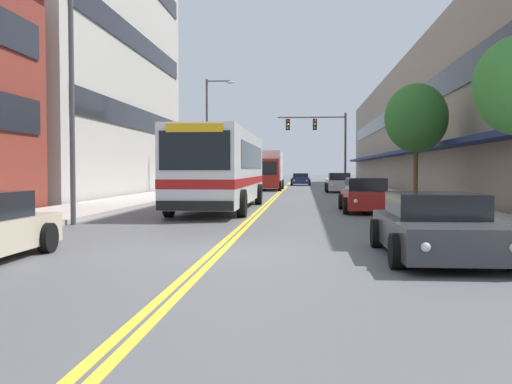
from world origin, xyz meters
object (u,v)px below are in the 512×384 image
car_dark_grey_parked_right_foreground (436,227)px  traffic_signal_mast (322,135)px  city_bus (222,166)px  street_lamp_left_far (210,126)px  box_truck (268,170)px  street_tree_right_mid (416,118)px  car_silver_parked_right_mid (339,183)px  car_charcoal_parked_left_near (207,187)px  street_lamp_left_near (81,53)px  car_white_parked_left_far (223,184)px  car_red_parked_right_far (366,196)px  fire_hydrant (427,204)px  car_navy_moving_lead (301,180)px

car_dark_grey_parked_right_foreground → traffic_signal_mast: traffic_signal_mast is taller
city_bus → street_lamp_left_far: (-3.30, 16.91, 3.04)m
box_truck → street_tree_right_mid: 22.73m
box_truck → street_tree_right_mid: street_tree_right_mid is taller
street_lamp_left_far → car_silver_parked_right_mid: bearing=12.3°
city_bus → car_charcoal_parked_left_near: bearing=103.0°
car_charcoal_parked_left_near → street_lamp_left_near: size_ratio=0.47×
car_silver_parked_right_mid → box_truck: (-5.69, 4.20, 0.97)m
street_lamp_left_far → street_tree_right_mid: street_lamp_left_far is taller
street_lamp_left_near → box_truck: bearing=83.0°
city_bus → car_white_parked_left_far: (-2.68, 19.11, -1.28)m
car_white_parked_left_far → street_lamp_left_near: 26.95m
car_silver_parked_right_mid → street_tree_right_mid: 17.39m
car_silver_parked_right_mid → box_truck: size_ratio=0.64×
street_lamp_left_near → car_red_parked_right_far: bearing=34.3°
city_bus → fire_hydrant: bearing=-31.9°
street_lamp_left_near → car_dark_grey_parked_right_foreground: bearing=-31.4°
car_silver_parked_right_mid → fire_hydrant: bearing=-86.4°
car_white_parked_left_far → box_truck: (3.17, 4.08, 1.09)m
car_dark_grey_parked_right_foreground → car_silver_parked_right_mid: size_ratio=1.00×
traffic_signal_mast → street_tree_right_mid: traffic_signal_mast is taller
car_navy_moving_lead → street_lamp_left_near: size_ratio=0.48×
box_truck → traffic_signal_mast: size_ratio=1.11×
fire_hydrant → box_truck: bearing=104.4°
street_lamp_left_near → city_bus: bearing=66.4°
street_lamp_left_near → fire_hydrant: size_ratio=11.12×
car_white_parked_left_far → box_truck: box_truck is taller
car_navy_moving_lead → box_truck: size_ratio=0.60×
city_bus → car_white_parked_left_far: 19.34m
street_tree_right_mid → street_lamp_left_far: bearing=128.8°
car_navy_moving_lead → car_white_parked_left_far: bearing=-107.7°
car_white_parked_left_far → fire_hydrant: (10.36, -23.90, -0.01)m
car_white_parked_left_far → fire_hydrant: car_white_parked_left_far is taller
city_bus → car_dark_grey_parked_right_foreground: (6.09, -13.13, -1.26)m
city_bus → car_red_parked_right_far: 6.25m
car_charcoal_parked_left_near → fire_hydrant: car_charcoal_parked_left_near is taller
car_silver_parked_right_mid → car_red_parked_right_far: 20.10m
car_charcoal_parked_left_near → box_truck: (3.04, 12.16, 1.03)m
city_bus → fire_hydrant: (7.68, -4.79, -1.29)m
car_white_parked_left_far → traffic_signal_mast: bearing=28.5°
car_dark_grey_parked_right_foreground → street_lamp_left_near: size_ratio=0.51×
traffic_signal_mast → street_lamp_left_far: bearing=-142.5°
city_bus → box_truck: (0.49, 23.19, -0.19)m
car_red_parked_right_far → street_tree_right_mid: bearing=51.2°
car_red_parked_right_far → box_truck: (-5.54, 24.30, 1.01)m
street_lamp_left_near → fire_hydrant: (10.93, 2.64, -4.71)m
traffic_signal_mast → street_tree_right_mid: size_ratio=1.17×
car_navy_moving_lead → traffic_signal_mast: (1.84, -14.13, 3.93)m
street_lamp_left_near → car_navy_moving_lead: bearing=81.9°
car_navy_moving_lead → fire_hydrant: bearing=-83.9°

